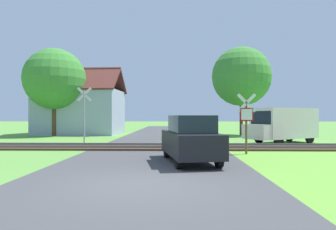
{
  "coord_description": "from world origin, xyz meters",
  "views": [
    {
      "loc": [
        0.94,
        -7.69,
        1.78
      ],
      "look_at": [
        0.5,
        9.46,
        1.8
      ],
      "focal_mm": 32.0,
      "sensor_mm": 36.0,
      "label": 1
    }
  ],
  "objects": [
    {
      "name": "parked_car",
      "position": [
        1.49,
        3.66,
        0.89
      ],
      "size": [
        2.32,
        4.23,
        1.78
      ],
      "rotation": [
        0.0,
        0.0,
        0.18
      ],
      "color": "black",
      "rests_on": "ground"
    },
    {
      "name": "crossing_sign_far",
      "position": [
        -4.55,
        10.14,
        2.01
      ],
      "size": [
        0.87,
        0.18,
        3.49
      ],
      "rotation": [
        0.0,
        0.0,
        0.14
      ],
      "color": "#9E9EA5",
      "rests_on": "ground"
    },
    {
      "name": "rail_track",
      "position": [
        0.0,
        8.46,
        0.06
      ],
      "size": [
        60.0,
        2.6,
        0.22
      ],
      "color": "#422D1E",
      "rests_on": "ground"
    },
    {
      "name": "stop_sign_near",
      "position": [
        4.17,
        6.05,
        1.62
      ],
      "size": [
        0.88,
        0.15,
        2.79
      ],
      "rotation": [
        0.0,
        0.0,
        3.12
      ],
      "color": "brown",
      "rests_on": "ground"
    },
    {
      "name": "tree_left",
      "position": [
        -9.61,
        18.12,
        4.94
      ],
      "size": [
        5.31,
        5.31,
        7.61
      ],
      "color": "#513823",
      "rests_on": "ground"
    },
    {
      "name": "tree_right",
      "position": [
        6.79,
        19.12,
        5.24
      ],
      "size": [
        5.24,
        5.24,
        7.87
      ],
      "color": "#513823",
      "rests_on": "ground"
    },
    {
      "name": "road_asphalt",
      "position": [
        0.0,
        2.0,
        0.0
      ],
      "size": [
        7.03,
        80.0,
        0.01
      ],
      "primitive_type": "cube",
      "color": "#424244",
      "rests_on": "ground"
    },
    {
      "name": "mail_truck",
      "position": [
        7.76,
        11.56,
        1.24
      ],
      "size": [
        5.16,
        4.08,
        2.24
      ],
      "rotation": [
        0.0,
        0.0,
        2.1
      ],
      "color": "silver",
      "rests_on": "ground"
    },
    {
      "name": "ground_plane",
      "position": [
        0.0,
        0.0,
        0.0
      ],
      "size": [
        160.0,
        160.0,
        0.0
      ],
      "primitive_type": "plane",
      "color": "#5B933D"
    },
    {
      "name": "house",
      "position": [
        -8.12,
        20.64,
        2.25
      ],
      "size": [
        7.97,
        6.09,
        6.35
      ],
      "rotation": [
        0.0,
        0.0,
        -0.04
      ],
      "color": "#99A3B7",
      "rests_on": "ground"
    }
  ]
}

